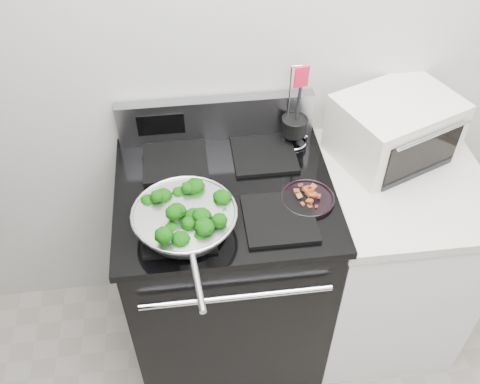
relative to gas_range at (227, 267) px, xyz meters
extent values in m
cube|color=beige|center=(0.30, 0.34, 0.86)|extent=(4.00, 0.02, 2.70)
cube|color=black|center=(0.00, 0.00, -0.03)|extent=(0.76, 0.66, 0.92)
cube|color=black|center=(0.00, 0.00, 0.45)|extent=(0.79, 0.69, 0.03)
cube|color=#99999E|center=(0.00, 0.30, 0.55)|extent=(0.76, 0.05, 0.18)
cube|color=black|center=(-0.17, -0.17, 0.47)|extent=(0.24, 0.24, 0.01)
cube|color=black|center=(0.17, -0.17, 0.47)|extent=(0.24, 0.24, 0.01)
cube|color=black|center=(-0.17, 0.17, 0.47)|extent=(0.24, 0.24, 0.01)
cube|color=black|center=(0.17, 0.17, 0.47)|extent=(0.24, 0.24, 0.01)
cube|color=white|center=(0.68, 0.00, -0.05)|extent=(0.60, 0.66, 0.88)
cube|color=beige|center=(0.68, 0.00, 0.41)|extent=(0.62, 0.68, 0.04)
torus|color=silver|center=(-0.15, -0.18, 0.55)|extent=(0.35, 0.35, 0.01)
cylinder|color=silver|center=(-0.12, -0.45, 0.54)|extent=(0.04, 0.21, 0.02)
cylinder|color=black|center=(0.28, -0.09, 0.47)|extent=(0.19, 0.19, 0.01)
cylinder|color=black|center=(0.30, 0.23, 0.54)|extent=(0.09, 0.09, 0.07)
cylinder|color=black|center=(0.30, 0.23, 0.62)|extent=(0.01, 0.01, 0.21)
cube|color=red|center=(0.30, 0.23, 0.77)|extent=(0.05, 0.02, 0.09)
cube|color=white|center=(0.67, 0.16, 0.56)|extent=(0.52, 0.46, 0.25)
cube|color=black|center=(0.67, -0.01, 0.55)|extent=(0.32, 0.13, 0.17)
camera|label=1|loc=(-0.11, -1.37, 1.81)|focal=40.00mm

